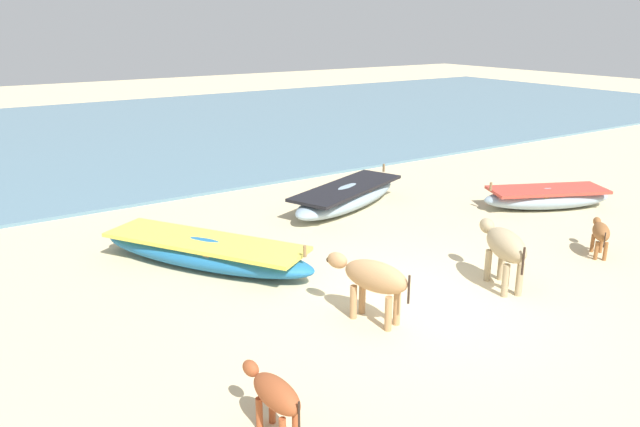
{
  "coord_description": "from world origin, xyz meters",
  "views": [
    {
      "loc": [
        -6.21,
        -6.39,
        4.24
      ],
      "look_at": [
        0.07,
        3.1,
        0.6
      ],
      "focal_mm": 33.92,
      "sensor_mm": 36.0,
      "label": 1
    }
  ],
  "objects_px": {
    "cow_adult_dun": "(504,246)",
    "calf_far_brown": "(601,232)",
    "calf_near_rust": "(274,394)",
    "fishing_boat_0": "(547,197)",
    "cow_second_adult_tan": "(373,278)",
    "fishing_boat_1": "(205,252)",
    "fishing_boat_2": "(347,196)"
  },
  "relations": [
    {
      "from": "fishing_boat_0",
      "to": "fishing_boat_2",
      "type": "relative_size",
      "value": 0.82
    },
    {
      "from": "cow_adult_dun",
      "to": "cow_second_adult_tan",
      "type": "height_order",
      "value": "cow_adult_dun"
    },
    {
      "from": "fishing_boat_1",
      "to": "cow_adult_dun",
      "type": "height_order",
      "value": "cow_adult_dun"
    },
    {
      "from": "calf_far_brown",
      "to": "fishing_boat_1",
      "type": "bearing_deg",
      "value": 108.27
    },
    {
      "from": "cow_adult_dun",
      "to": "calf_near_rust",
      "type": "xyz_separation_m",
      "value": [
        -5.01,
        -1.23,
        -0.23
      ]
    },
    {
      "from": "fishing_boat_1",
      "to": "fishing_boat_2",
      "type": "height_order",
      "value": "fishing_boat_2"
    },
    {
      "from": "calf_far_brown",
      "to": "cow_second_adult_tan",
      "type": "distance_m",
      "value": 5.19
    },
    {
      "from": "calf_near_rust",
      "to": "calf_far_brown",
      "type": "height_order",
      "value": "calf_near_rust"
    },
    {
      "from": "fishing_boat_1",
      "to": "fishing_boat_0",
      "type": "bearing_deg",
      "value": 50.2
    },
    {
      "from": "fishing_boat_0",
      "to": "cow_adult_dun",
      "type": "xyz_separation_m",
      "value": [
        -4.4,
        -2.41,
        0.46
      ]
    },
    {
      "from": "calf_far_brown",
      "to": "cow_second_adult_tan",
      "type": "height_order",
      "value": "cow_second_adult_tan"
    },
    {
      "from": "fishing_boat_2",
      "to": "calf_far_brown",
      "type": "xyz_separation_m",
      "value": [
        2.18,
        -5.06,
        0.17
      ]
    },
    {
      "from": "fishing_boat_0",
      "to": "fishing_boat_1",
      "type": "relative_size",
      "value": 0.76
    },
    {
      "from": "calf_far_brown",
      "to": "calf_near_rust",
      "type": "bearing_deg",
      "value": 146.38
    },
    {
      "from": "fishing_boat_1",
      "to": "cow_second_adult_tan",
      "type": "height_order",
      "value": "cow_second_adult_tan"
    },
    {
      "from": "cow_second_adult_tan",
      "to": "fishing_boat_1",
      "type": "bearing_deg",
      "value": 2.03
    },
    {
      "from": "calf_near_rust",
      "to": "fishing_boat_0",
      "type": "bearing_deg",
      "value": -73.49
    },
    {
      "from": "cow_adult_dun",
      "to": "calf_far_brown",
      "type": "relative_size",
      "value": 1.77
    },
    {
      "from": "fishing_boat_2",
      "to": "cow_adult_dun",
      "type": "xyz_separation_m",
      "value": [
        -0.45,
        -5.0,
        0.43
      ]
    },
    {
      "from": "fishing_boat_1",
      "to": "calf_far_brown",
      "type": "relative_size",
      "value": 5.07
    },
    {
      "from": "fishing_boat_0",
      "to": "cow_second_adult_tan",
      "type": "distance_m",
      "value": 7.29
    },
    {
      "from": "fishing_boat_0",
      "to": "calf_far_brown",
      "type": "xyz_separation_m",
      "value": [
        -1.77,
        -2.48,
        0.2
      ]
    },
    {
      "from": "calf_far_brown",
      "to": "cow_second_adult_tan",
      "type": "relative_size",
      "value": 0.59
    },
    {
      "from": "cow_adult_dun",
      "to": "fishing_boat_1",
      "type": "bearing_deg",
      "value": 70.24
    },
    {
      "from": "cow_second_adult_tan",
      "to": "fishing_boat_0",
      "type": "bearing_deg",
      "value": -90.84
    },
    {
      "from": "fishing_boat_1",
      "to": "fishing_boat_2",
      "type": "bearing_deg",
      "value": 77.11
    },
    {
      "from": "calf_near_rust",
      "to": "cow_second_adult_tan",
      "type": "height_order",
      "value": "cow_second_adult_tan"
    },
    {
      "from": "calf_near_rust",
      "to": "cow_second_adult_tan",
      "type": "relative_size",
      "value": 0.74
    },
    {
      "from": "fishing_boat_1",
      "to": "cow_second_adult_tan",
      "type": "relative_size",
      "value": 2.98
    },
    {
      "from": "fishing_boat_0",
      "to": "calf_near_rust",
      "type": "relative_size",
      "value": 3.04
    },
    {
      "from": "fishing_boat_2",
      "to": "cow_adult_dun",
      "type": "bearing_deg",
      "value": -116.53
    },
    {
      "from": "calf_far_brown",
      "to": "cow_second_adult_tan",
      "type": "bearing_deg",
      "value": 134.3
    }
  ]
}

